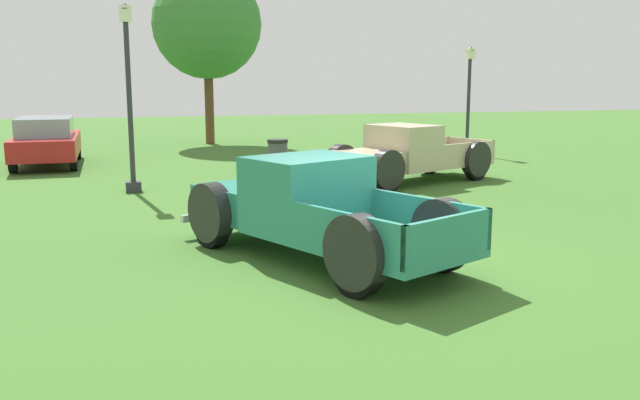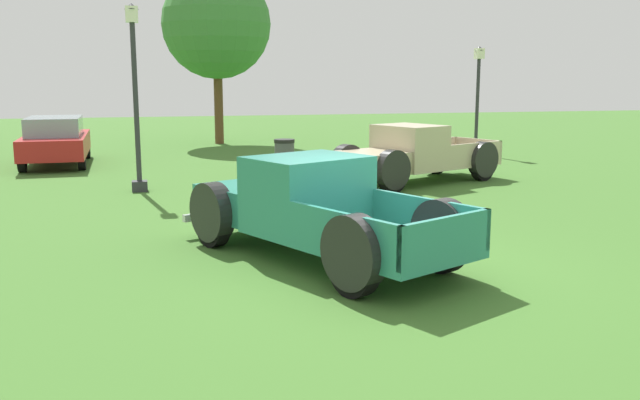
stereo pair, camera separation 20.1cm
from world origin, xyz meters
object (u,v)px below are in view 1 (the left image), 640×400
Objects in this scene: lamp_post_far at (469,98)px; oak_tree_east at (207,24)px; pickup_truck_foreground at (304,208)px; sedan_distant_a at (46,140)px; pickup_truck_behind_left at (401,156)px; lamp_post_near at (129,95)px; trash_can at (278,156)px.

lamp_post_far is 10.81m from oak_tree_east.
lamp_post_far reaches higher than pickup_truck_foreground.
sedan_distant_a is 14.08m from lamp_post_far.
pickup_truck_behind_left is 0.75× the size of oak_tree_east.
lamp_post_far is (4.86, 5.85, 1.25)m from pickup_truck_behind_left.
pickup_truck_behind_left is 11.08m from sedan_distant_a.
sedan_distant_a is (-5.06, 12.47, 0.06)m from pickup_truck_foreground.
oak_tree_east is at bearing 88.27° from pickup_truck_foreground.
lamp_post_near reaches higher than sedan_distant_a.
lamp_post_near is (2.54, -5.75, 1.50)m from sedan_distant_a.
lamp_post_far is (8.96, 12.09, 1.24)m from pickup_truck_foreground.
pickup_truck_foreground is at bearing -123.28° from pickup_truck_behind_left.
pickup_truck_foreground reaches higher than pickup_truck_behind_left.
trash_can is at bearing 80.81° from pickup_truck_foreground.
pickup_truck_behind_left is at bearing -4.12° from lamp_post_near.
lamp_post_near is at bearing -149.01° from trash_can.
oak_tree_east is (-0.92, 9.16, 4.29)m from trash_can.
lamp_post_near reaches higher than pickup_truck_foreground.
oak_tree_east reaches higher than lamp_post_near.
sedan_distant_a is at bearing 145.78° from pickup_truck_behind_left.
pickup_truck_behind_left is at bearing -47.69° from trash_can.
pickup_truck_foreground is 1.16× the size of sedan_distant_a.
lamp_post_far reaches higher than trash_can.
lamp_post_near is 5.00m from trash_can.
oak_tree_east is (3.08, 11.56, 2.48)m from lamp_post_near.
pickup_truck_foreground is at bearing -91.73° from oak_tree_east.
lamp_post_far reaches higher than pickup_truck_behind_left.
sedan_distant_a reaches higher than trash_can.
trash_can is at bearing -84.23° from oak_tree_east.
lamp_post_near is 1.16× the size of lamp_post_far.
lamp_post_near is 12.22m from oak_tree_east.
lamp_post_near is at bearing 110.59° from pickup_truck_foreground.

